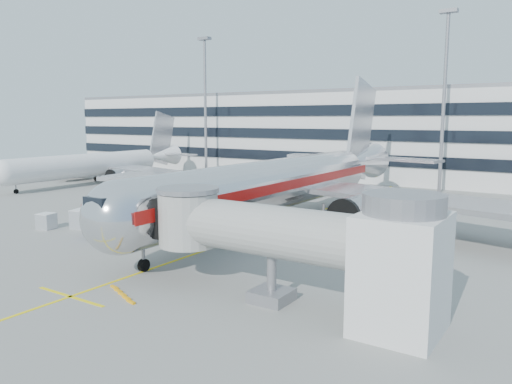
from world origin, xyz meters
The scene contains 15 objects.
ground centered at (0.00, 0.00, 0.00)m, with size 180.00×180.00×0.00m, color gray.
lead_in_line centered at (0.00, 10.00, 0.01)m, with size 0.25×70.00×0.01m, color yellow.
stop_bar centered at (0.00, -14.00, 0.01)m, with size 6.00×0.25×0.01m, color yellow.
main_jet centered at (0.00, 11.72, 4.23)m, with size 50.95×48.70×16.06m.
jet_bridge centered at (12.18, -8.00, 3.87)m, with size 17.80×4.50×7.00m.
terminal centered at (0.00, 57.95, 7.80)m, with size 150.00×24.25×15.60m.
light_mast_west centered at (-35.00, 42.00, 14.88)m, with size 2.40×1.20×25.45m.
light_mast_centre centered at (8.00, 42.00, 14.88)m, with size 2.40×1.20×25.45m.
second_jet centered at (-42.19, 22.80, 3.18)m, with size 38.21×36.52×12.04m.
belt_loader centered at (-10.46, 4.95, 0.58)m, with size 4.27×1.64×2.03m.
baggage_tug centered at (-10.96, -2.94, 0.86)m, with size 2.69×1.79×1.97m.
cargo_container_left centered at (-17.94, -3.48, 0.77)m, with size 1.71×1.71×1.53m.
cargo_container_right centered at (-18.00, 2.03, 0.77)m, with size 1.81×1.81×1.54m.
cargo_container_front centered at (-15.32, -1.37, 0.93)m, with size 2.16×2.16×1.84m.
ramp_worker centered at (-9.35, -1.46, 0.81)m, with size 0.59×0.39×1.62m, color #7DE718.
Camera 1 is at (25.13, -31.80, 10.57)m, focal length 35.00 mm.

